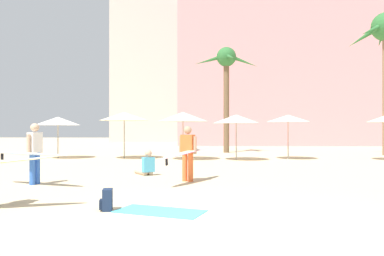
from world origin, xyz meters
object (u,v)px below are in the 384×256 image
cafe_umbrella_1 (58,121)px  person_near_left (33,152)px  beach_towel (160,211)px  backpack (107,200)px  person_far_left (146,166)px  cafe_umbrella_0 (288,118)px  cafe_umbrella_5 (124,116)px  palm_tree_left (226,69)px  cafe_umbrella_3 (183,117)px  cafe_umbrella_4 (236,119)px  person_far_right (188,152)px

cafe_umbrella_1 → person_near_left: bearing=-72.5°
beach_towel → backpack: bearing=176.2°
person_far_left → cafe_umbrella_1: bearing=5.9°
cafe_umbrella_0 → cafe_umbrella_5: size_ratio=0.87×
palm_tree_left → cafe_umbrella_3: palm_tree_left is taller
beach_towel → person_near_left: person_near_left is taller
palm_tree_left → cafe_umbrella_4: (0.16, -6.11, -3.46)m
backpack → person_near_left: bearing=-57.2°
cafe_umbrella_3 → cafe_umbrella_0: bearing=4.8°
cafe_umbrella_0 → beach_towel: 13.97m
cafe_umbrella_1 → person_near_left: (3.05, -9.64, -1.07)m
palm_tree_left → person_far_right: bearing=-97.8°
cafe_umbrella_4 → backpack: 12.63m
cafe_umbrella_3 → person_far_right: 8.36m
palm_tree_left → backpack: size_ratio=16.71×
cafe_umbrella_0 → person_far_left: size_ratio=2.38×
cafe_umbrella_1 → cafe_umbrella_3: cafe_umbrella_3 is taller
person_far_right → person_far_left: bearing=69.1°
backpack → person_far_right: 4.32m
palm_tree_left → person_near_left: size_ratio=2.70×
beach_towel → person_far_left: (-1.16, 5.77, 0.30)m
backpack → person_near_left: person_near_left is taller
palm_tree_left → person_near_left: bearing=-112.9°
backpack → beach_towel: bearing=166.6°
palm_tree_left → person_far_right: size_ratio=2.68×
cafe_umbrella_5 → person_near_left: size_ratio=1.02×
backpack → cafe_umbrella_4: bearing=-115.7°
beach_towel → person_far_right: (0.34, 4.11, 0.90)m
person_near_left → cafe_umbrella_4: bearing=69.9°
palm_tree_left → cafe_umbrella_3: bearing=-113.6°
cafe_umbrella_3 → person_far_left: (-0.88, -6.57, -1.90)m
cafe_umbrella_0 → person_far_left: bearing=-132.1°
cafe_umbrella_4 → backpack: size_ratio=5.59×
cafe_umbrella_0 → backpack: 14.30m
beach_towel → person_near_left: bearing=140.4°
cafe_umbrella_4 → beach_towel: (-2.43, -12.07, -2.08)m
cafe_umbrella_1 → person_far_left: 9.44m
palm_tree_left → cafe_umbrella_4: bearing=-88.5°
cafe_umbrella_5 → beach_towel: 13.61m
cafe_umbrella_1 → backpack: cafe_umbrella_1 is taller
cafe_umbrella_1 → person_far_left: cafe_umbrella_1 is taller
cafe_umbrella_0 → palm_tree_left: bearing=118.4°
cafe_umbrella_3 → person_near_left: (-3.72, -9.02, -1.27)m
cafe_umbrella_1 → cafe_umbrella_3: bearing=-5.2°
person_far_right → palm_tree_left: bearing=19.2°
cafe_umbrella_4 → palm_tree_left: bearing=91.5°
backpack → person_far_left: bearing=-98.4°
cafe_umbrella_1 → beach_towel: bearing=-61.5°
cafe_umbrella_3 → beach_towel: 12.53m
palm_tree_left → person_far_left: (-3.43, -12.42, -5.24)m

